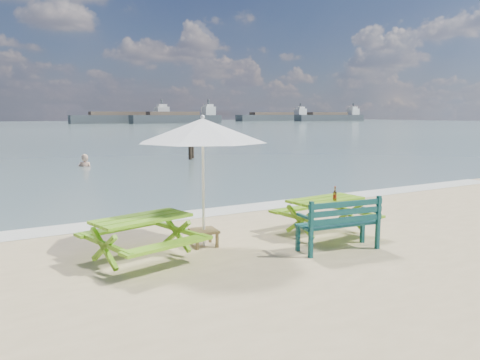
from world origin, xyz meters
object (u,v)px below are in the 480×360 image
park_bench (338,234)px  side_table (204,237)px  swimmer (85,174)px  beer_bottle (335,196)px  picnic_table_right (325,217)px  picnic_table_left (143,240)px  patio_umbrella (203,130)px

park_bench → side_table: bearing=144.0°
swimmer → beer_bottle: bearing=-84.6°
picnic_table_right → swimmer: picnic_table_right is taller
picnic_table_left → side_table: bearing=14.3°
park_bench → beer_bottle: bearing=53.3°
picnic_table_left → park_bench: (3.18, -1.08, -0.07)m
picnic_table_right → beer_bottle: bearing=-92.4°
park_bench → patio_umbrella: size_ratio=0.59×
picnic_table_right → swimmer: (-1.45, 15.02, -0.69)m
picnic_table_right → swimmer: size_ratio=1.00×
picnic_table_right → side_table: (-2.43, 0.49, -0.19)m
patio_umbrella → park_bench: bearing=-36.0°
patio_umbrella → picnic_table_right: bearing=-11.3°
picnic_table_left → patio_umbrella: 2.16m
patio_umbrella → beer_bottle: 2.83m
park_bench → patio_umbrella: bearing=144.0°
picnic_table_right → picnic_table_left: bearing=177.4°
beer_bottle → swimmer: bearing=95.4°
patio_umbrella → picnic_table_left: bearing=-165.7°
picnic_table_left → patio_umbrella: bearing=14.3°
picnic_table_right → side_table: size_ratio=3.52×
patio_umbrella → side_table: bearing=180.0°
beer_bottle → swimmer: beer_bottle is taller
park_bench → swimmer: size_ratio=0.84×
beer_bottle → picnic_table_left: bearing=173.2°
swimmer → picnic_table_left: bearing=-98.5°
picnic_table_right → park_bench: bearing=-118.3°
picnic_table_left → side_table: size_ratio=3.90×
park_bench → patio_umbrella: (-1.94, 1.40, 1.81)m
side_table → patio_umbrella: size_ratio=0.20×
park_bench → patio_umbrella: 3.00m
side_table → swimmer: size_ratio=0.28×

